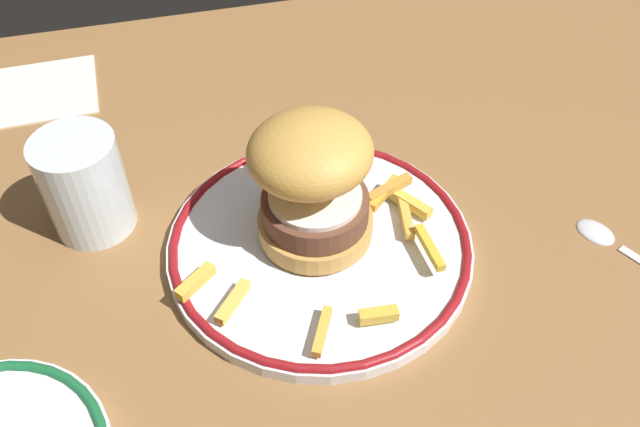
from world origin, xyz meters
The scene contains 7 objects.
ground_plane centered at (0.00, 0.00, -2.00)cm, with size 144.99×83.37×4.00cm, color brown.
dinner_plate centered at (-4.23, -1.50, 0.84)cm, with size 26.34×26.34×1.60cm.
burger centered at (-4.55, -0.03, 7.41)cm, with size 14.25×14.29×11.40cm.
fries_pile centered at (-2.65, -1.92, 2.25)cm, with size 22.99×24.29×1.70cm.
water_glass centered at (-22.95, 6.85, 3.99)cm, with size 7.14×7.14×9.36cm.
spoon centered at (20.83, -7.16, 0.36)cm, with size 7.51×12.64×0.90cm.
napkin centered at (-28.75, 28.80, 0.20)cm, with size 12.64×11.40×0.40cm, color silver.
Camera 1 is at (-13.82, -37.96, 44.15)cm, focal length 37.24 mm.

